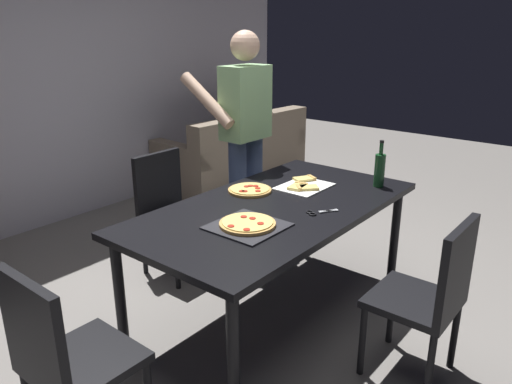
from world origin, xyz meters
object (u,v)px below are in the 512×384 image
at_px(wine_bottle, 380,169).
at_px(second_pizza_plain, 250,190).
at_px(chair_left_end, 63,355).
at_px(dining_table, 275,215).
at_px(kitchen_scissors, 317,212).
at_px(person_serving_pizza, 244,132).
at_px(chair_far_side, 169,206).
at_px(couch, 236,159).
at_px(chair_near_camera, 431,292).
at_px(pepperoni_pizza_on_tray, 248,225).

xyz_separation_m(wine_bottle, second_pizza_plain, (-0.63, 0.60, -0.11)).
bearing_deg(chair_left_end, wine_bottle, -8.54).
height_order(dining_table, kitchen_scissors, kitchen_scissors).
distance_m(dining_table, person_serving_pizza, 1.03).
bearing_deg(kitchen_scissors, chair_far_side, 91.88).
distance_m(chair_left_end, wine_bottle, 2.21).
bearing_deg(couch, kitchen_scissors, -129.38).
relative_size(chair_left_end, second_pizza_plain, 3.17).
relative_size(person_serving_pizza, second_pizza_plain, 6.17).
relative_size(chair_near_camera, couch, 0.51).
height_order(couch, second_pizza_plain, couch).
xyz_separation_m(dining_table, person_serving_pizza, (0.61, 0.76, 0.31)).
xyz_separation_m(chair_near_camera, second_pizza_plain, (0.09, 1.26, 0.25)).
distance_m(dining_table, kitchen_scissors, 0.29).
distance_m(chair_left_end, pepperoni_pizza_on_tray, 1.09).
height_order(chair_near_camera, second_pizza_plain, chair_near_camera).
bearing_deg(chair_left_end, chair_near_camera, -34.51).
relative_size(couch, wine_bottle, 5.54).
height_order(chair_left_end, person_serving_pizza, person_serving_pizza).
height_order(dining_table, chair_far_side, chair_far_side).
height_order(person_serving_pizza, second_pizza_plain, person_serving_pizza).
xyz_separation_m(dining_table, wine_bottle, (0.73, -0.32, 0.18)).
height_order(chair_far_side, pepperoni_pizza_on_tray, chair_far_side).
bearing_deg(pepperoni_pizza_on_tray, couch, 42.51).
bearing_deg(chair_far_side, chair_near_camera, -90.00).
height_order(chair_near_camera, wine_bottle, wine_bottle).
bearing_deg(chair_near_camera, kitchen_scissors, 86.68).
relative_size(chair_far_side, wine_bottle, 2.85).
distance_m(chair_far_side, person_serving_pizza, 0.81).
relative_size(dining_table, wine_bottle, 5.98).
xyz_separation_m(chair_left_end, couch, (3.33, 1.99, -0.21)).
relative_size(dining_table, pepperoni_pizza_on_tray, 5.17).
relative_size(pepperoni_pizza_on_tray, second_pizza_plain, 1.29).
bearing_deg(person_serving_pizza, second_pizza_plain, -136.87).
distance_m(pepperoni_pizza_on_tray, kitchen_scissors, 0.45).
bearing_deg(couch, person_serving_pizza, -136.39).
xyz_separation_m(chair_far_side, chair_left_end, (-1.43, -0.98, 0.00)).
bearing_deg(chair_left_end, couch, 30.84).
xyz_separation_m(chair_left_end, pepperoni_pizza_on_tray, (1.06, -0.09, 0.25)).
bearing_deg(dining_table, second_pizza_plain, 71.28).
relative_size(chair_left_end, wine_bottle, 2.85).
distance_m(dining_table, chair_far_side, 1.00).
height_order(chair_left_end, pepperoni_pizza_on_tray, chair_left_end).
relative_size(dining_table, chair_near_camera, 2.10).
xyz_separation_m(dining_table, couch, (1.90, 1.99, -0.38)).
height_order(chair_near_camera, chair_left_end, same).
bearing_deg(second_pizza_plain, chair_far_side, 97.63).
height_order(pepperoni_pizza_on_tray, kitchen_scissors, pepperoni_pizza_on_tray).
height_order(chair_left_end, second_pizza_plain, chair_left_end).
xyz_separation_m(chair_left_end, kitchen_scissors, (1.47, -0.27, 0.24)).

